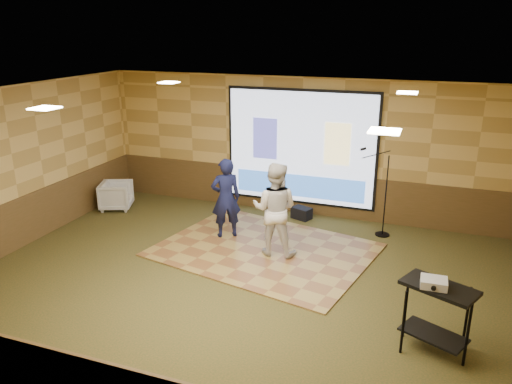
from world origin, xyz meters
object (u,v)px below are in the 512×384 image
(projector, at_px, (434,283))
(banquet_chair, at_px, (116,195))
(duffel_bag, at_px, (302,213))
(mic_stand, at_px, (381,212))
(player_right, at_px, (275,209))
(player_left, at_px, (226,198))
(av_table, at_px, (437,306))
(projector_screen, at_px, (300,149))
(dance_floor, at_px, (264,250))

(projector, distance_m, banquet_chair, 7.59)
(projector, xyz_separation_m, duffel_bag, (-2.73, 3.97, -0.87))
(mic_stand, bearing_deg, projector, -69.24)
(player_right, relative_size, mic_stand, 0.97)
(player_left, height_order, duffel_bag, player_left)
(mic_stand, distance_m, duffel_bag, 1.78)
(player_right, distance_m, duffel_bag, 2.06)
(av_table, bearing_deg, banquet_chair, 156.07)
(mic_stand, xyz_separation_m, duffel_bag, (-1.71, 0.32, -0.37))
(projector_screen, distance_m, duffel_bag, 1.39)
(projector_screen, relative_size, projector, 10.47)
(dance_floor, xyz_separation_m, banquet_chair, (-3.92, 0.98, 0.30))
(dance_floor, relative_size, av_table, 4.01)
(projector_screen, height_order, player_right, projector_screen)
(banquet_chair, bearing_deg, projector_screen, -95.86)
(av_table, relative_size, mic_stand, 0.53)
(projector_screen, xyz_separation_m, av_table, (2.96, -4.24, -0.82))
(player_right, height_order, av_table, player_right)
(mic_stand, distance_m, banquet_chair, 5.89)
(dance_floor, bearing_deg, projector_screen, 87.98)
(banquet_chair, bearing_deg, projector, -136.46)
(projector_screen, bearing_deg, mic_stand, -18.73)
(dance_floor, bearing_deg, mic_stand, 37.78)
(player_left, distance_m, duffel_bag, 1.99)
(mic_stand, bearing_deg, av_table, -67.97)
(player_left, bearing_deg, banquet_chair, -45.79)
(projector, bearing_deg, duffel_bag, 122.60)
(projector, bearing_deg, banquet_chair, 153.66)
(projector, relative_size, duffel_bag, 0.78)
(av_table, xyz_separation_m, banquet_chair, (-6.96, 3.09, -0.34))
(projector_screen, distance_m, player_left, 2.15)
(dance_floor, distance_m, projector, 3.79)
(projector_screen, relative_size, duffel_bag, 8.20)
(player_right, distance_m, av_table, 3.47)
(dance_floor, bearing_deg, projector, -36.10)
(dance_floor, xyz_separation_m, mic_stand, (1.94, 1.50, 0.48))
(duffel_bag, bearing_deg, dance_floor, -97.13)
(player_left, distance_m, mic_stand, 3.10)
(av_table, bearing_deg, player_left, 148.16)
(player_left, distance_m, projector, 4.61)
(projector_screen, bearing_deg, player_right, -86.22)
(banquet_chair, bearing_deg, player_left, -123.90)
(dance_floor, height_order, mic_stand, mic_stand)
(projector, bearing_deg, mic_stand, 103.71)
(player_left, height_order, player_right, player_right)
(projector_screen, height_order, banquet_chair, projector_screen)
(av_table, relative_size, banquet_chair, 1.36)
(banquet_chair, bearing_deg, av_table, -135.92)
(av_table, xyz_separation_m, projector, (-0.07, -0.05, 0.34))
(dance_floor, relative_size, player_left, 2.38)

